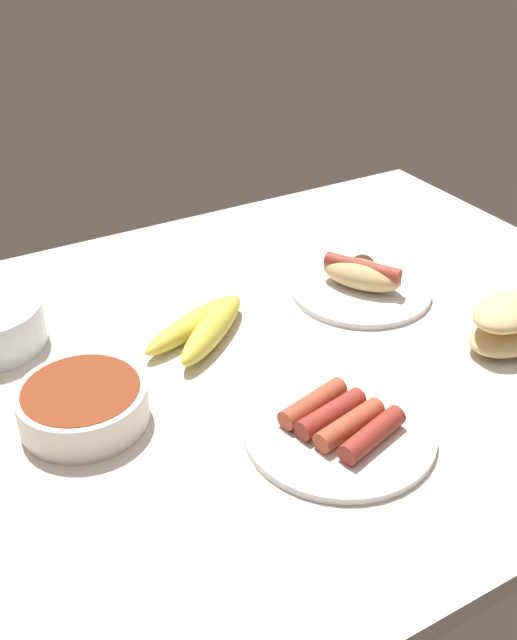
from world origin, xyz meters
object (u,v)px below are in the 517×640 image
Objects in this scene: plate_hotdog_assembled at (361,281)px; plate_sausages at (340,427)px; banana_bunch at (203,327)px; bread_stack at (509,324)px; bowl_chili at (83,403)px.

plate_hotdog_assembled is 34.25cm from plate_sausages.
bread_stack is at bearing 147.60° from banana_bunch.
plate_hotdog_assembled reaches higher than bowl_chili.
bread_stack is (-56.44, 13.62, 0.89)cm from bowl_chili.
plate_sausages is at bearing 49.28° from plate_hotdog_assembled.
plate_sausages is (-4.94, 26.52, -0.75)cm from banana_bunch.
bowl_chili is 30.88cm from plate_sausages.
plate_hotdog_assembled is at bearing -169.81° from bowl_chili.
banana_bunch is at bearing -1.19° from plate_hotdog_assembled.
plate_hotdog_assembled is 1.59× the size of bread_stack.
bowl_chili is 22.51cm from banana_bunch.
plate_hotdog_assembled reaches higher than plate_sausages.
bowl_chili is at bearing 24.03° from banana_bunch.
plate_sausages is (30.96, 3.73, -2.52)cm from bread_stack.
plate_sausages is (-25.49, 17.35, -1.62)cm from bowl_chili.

